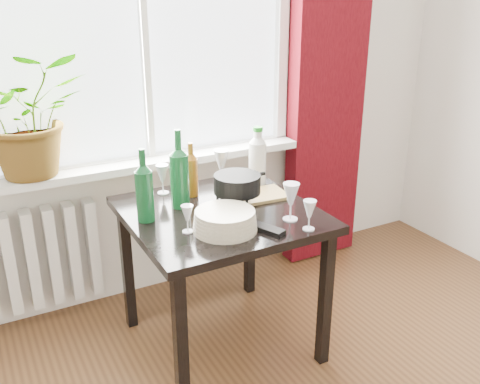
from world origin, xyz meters
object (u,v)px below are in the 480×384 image
wine_bottle_right (179,168)px  cleaning_bottle (258,155)px  potted_plant (29,115)px  wineglass_front_right (291,201)px  bottle_amber (191,169)px  fondue_pot (237,192)px  wineglass_back_center (221,167)px  wineglass_back_left (162,179)px  wineglass_front_left (187,219)px  plate_stack (225,221)px  cutting_board (257,196)px  table (220,228)px  wineglass_far_right (309,215)px  wine_bottle_left (144,185)px  tv_remote (264,228)px  radiator (21,262)px

wine_bottle_right → cleaning_bottle: 0.49m
potted_plant → wineglass_front_right: (0.94, -0.86, -0.32)m
bottle_amber → fondue_pot: (0.12, -0.26, -0.05)m
wineglass_back_center → wineglass_back_left: (-0.32, 0.02, -0.02)m
bottle_amber → wineglass_front_left: 0.43m
plate_stack → fondue_pot: fondue_pot is taller
wineglass_back_left → wineglass_front_left: (-0.07, -0.48, -0.01)m
cutting_board → wineglass_front_right: bearing=-90.1°
bottle_amber → wineglass_front_right: size_ratio=1.56×
table → fondue_pot: (0.08, -0.02, 0.18)m
wineglass_far_right → plate_stack: 0.36m
wineglass_front_right → wineglass_far_right: (0.01, -0.12, -0.02)m
wineglass_back_center → wineglass_front_left: bearing=-130.3°
table → wine_bottle_right: bearing=136.7°
wine_bottle_left → tv_remote: bearing=-39.7°
wine_bottle_left → wine_bottle_right: size_ratio=0.88×
wine_bottle_right → wineglass_front_right: bearing=-45.2°
potted_plant → tv_remote: 1.26m
cleaning_bottle → plate_stack: (-0.41, -0.43, -0.11)m
tv_remote → wineglass_back_left: bearing=87.8°
radiator → potted_plant: 0.78m
wine_bottle_right → wineglass_far_right: bearing=-52.2°
wine_bottle_left → tv_remote: size_ratio=1.80×
tv_remote → table: bearing=81.8°
wine_bottle_right → cleaning_bottle: (0.48, 0.10, -0.03)m
radiator → potted_plant: potted_plant is taller
wine_bottle_right → wineglass_front_left: (-0.08, -0.28, -0.13)m
radiator → tv_remote: tv_remote is taller
wine_bottle_right → wineglass_back_center: (0.31, 0.18, -0.10)m
wineglass_back_left → cutting_board: 0.48m
wineglass_front_left → cutting_board: size_ratio=0.42×
table → wine_bottle_left: 0.43m
wineglass_back_center → table: bearing=-117.6°
fondue_pot → cutting_board: 0.19m
wineglass_back_center → potted_plant: bearing=160.7°
bottle_amber → tv_remote: (0.11, -0.52, -0.13)m
wineglass_front_right → wineglass_front_left: size_ratio=1.42×
wineglass_far_right → fondue_pot: (-0.16, 0.35, 0.02)m
fondue_pot → bottle_amber: bearing=102.9°
wine_bottle_left → cutting_board: wine_bottle_left is taller
wineglass_back_left → cleaning_bottle: bearing=-11.7°
wine_bottle_right → wineglass_front_left: size_ratio=3.08×
table → wineglass_far_right: size_ratio=6.15×
wine_bottle_left → tv_remote: 0.56m
fondue_pot → tv_remote: 0.27m
table → wineglass_back_center: wineglass_back_center is taller
wine_bottle_left → wineglass_back_left: wine_bottle_left is taller
wine_bottle_right → wineglass_back_center: size_ratio=2.00×
wine_bottle_right → wineglass_back_left: wine_bottle_right is taller
table → wineglass_far_right: bearing=-56.2°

